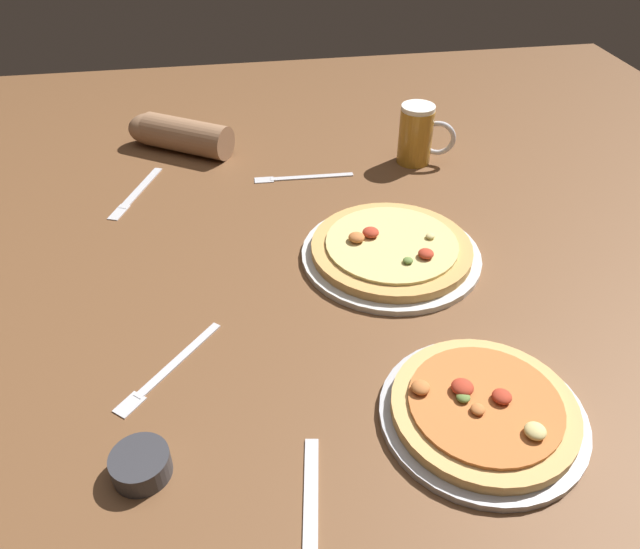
{
  "coord_description": "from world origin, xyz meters",
  "views": [
    {
      "loc": [
        -0.14,
        -0.84,
        0.68
      ],
      "look_at": [
        0.0,
        0.0,
        0.02
      ],
      "focal_mm": 33.92,
      "sensor_mm": 36.0,
      "label": 1
    }
  ],
  "objects_px": {
    "pizza_plate_near": "(483,411)",
    "ramekin_sauce": "(141,465)",
    "beer_mug_dark": "(418,135)",
    "fork_spare": "(169,368)",
    "knife_right": "(311,521)",
    "pizza_plate_far": "(391,250)",
    "knife_spare": "(136,192)",
    "diner_arm": "(176,134)",
    "fork_left": "(301,177)"
  },
  "relations": [
    {
      "from": "pizza_plate_near",
      "to": "pizza_plate_far",
      "type": "bearing_deg",
      "value": 94.24
    },
    {
      "from": "pizza_plate_far",
      "to": "beer_mug_dark",
      "type": "distance_m",
      "value": 0.41
    },
    {
      "from": "pizza_plate_near",
      "to": "diner_arm",
      "type": "bearing_deg",
      "value": 115.32
    },
    {
      "from": "knife_right",
      "to": "fork_spare",
      "type": "height_order",
      "value": "same"
    },
    {
      "from": "beer_mug_dark",
      "to": "fork_spare",
      "type": "distance_m",
      "value": 0.82
    },
    {
      "from": "ramekin_sauce",
      "to": "pizza_plate_far",
      "type": "bearing_deg",
      "value": 42.85
    },
    {
      "from": "pizza_plate_near",
      "to": "ramekin_sauce",
      "type": "relative_size",
      "value": 3.77
    },
    {
      "from": "knife_spare",
      "to": "pizza_plate_near",
      "type": "bearing_deg",
      "value": -53.82
    },
    {
      "from": "pizza_plate_near",
      "to": "ramekin_sauce",
      "type": "xyz_separation_m",
      "value": [
        -0.46,
        -0.01,
        0.0
      ]
    },
    {
      "from": "beer_mug_dark",
      "to": "diner_arm",
      "type": "xyz_separation_m",
      "value": [
        -0.57,
        0.16,
        -0.03
      ]
    },
    {
      "from": "ramekin_sauce",
      "to": "knife_right",
      "type": "distance_m",
      "value": 0.23
    },
    {
      "from": "pizza_plate_near",
      "to": "knife_spare",
      "type": "distance_m",
      "value": 0.89
    },
    {
      "from": "beer_mug_dark",
      "to": "knife_right",
      "type": "xyz_separation_m",
      "value": [
        -0.39,
        -0.88,
        -0.07
      ]
    },
    {
      "from": "knife_right",
      "to": "knife_spare",
      "type": "relative_size",
      "value": 1.07
    },
    {
      "from": "diner_arm",
      "to": "ramekin_sauce",
      "type": "bearing_deg",
      "value": -91.66
    },
    {
      "from": "pizza_plate_far",
      "to": "ramekin_sauce",
      "type": "distance_m",
      "value": 0.59
    },
    {
      "from": "pizza_plate_near",
      "to": "knife_right",
      "type": "height_order",
      "value": "pizza_plate_near"
    },
    {
      "from": "beer_mug_dark",
      "to": "fork_left",
      "type": "bearing_deg",
      "value": -172.63
    },
    {
      "from": "fork_spare",
      "to": "diner_arm",
      "type": "distance_m",
      "value": 0.76
    },
    {
      "from": "pizza_plate_far",
      "to": "fork_spare",
      "type": "distance_m",
      "value": 0.47
    },
    {
      "from": "pizza_plate_near",
      "to": "knife_right",
      "type": "distance_m",
      "value": 0.29
    },
    {
      "from": "fork_left",
      "to": "fork_spare",
      "type": "bearing_deg",
      "value": -116.87
    },
    {
      "from": "pizza_plate_near",
      "to": "fork_spare",
      "type": "distance_m",
      "value": 0.47
    },
    {
      "from": "fork_spare",
      "to": "knife_spare",
      "type": "distance_m",
      "value": 0.56
    },
    {
      "from": "pizza_plate_near",
      "to": "pizza_plate_far",
      "type": "height_order",
      "value": "same"
    },
    {
      "from": "pizza_plate_near",
      "to": "beer_mug_dark",
      "type": "distance_m",
      "value": 0.78
    },
    {
      "from": "knife_right",
      "to": "fork_spare",
      "type": "bearing_deg",
      "value": 122.06
    },
    {
      "from": "pizza_plate_far",
      "to": "diner_arm",
      "type": "bearing_deg",
      "value": 127.52
    },
    {
      "from": "fork_spare",
      "to": "pizza_plate_far",
      "type": "bearing_deg",
      "value": 28.91
    },
    {
      "from": "ramekin_sauce",
      "to": "fork_spare",
      "type": "bearing_deg",
      "value": 81.33
    },
    {
      "from": "fork_left",
      "to": "knife_right",
      "type": "xyz_separation_m",
      "value": [
        -0.11,
        -0.84,
        0.0
      ]
    },
    {
      "from": "pizza_plate_far",
      "to": "fork_left",
      "type": "xyz_separation_m",
      "value": [
        -0.12,
        0.33,
        -0.01
      ]
    },
    {
      "from": "knife_spare",
      "to": "ramekin_sauce",
      "type": "bearing_deg",
      "value": -85.27
    },
    {
      "from": "pizza_plate_near",
      "to": "beer_mug_dark",
      "type": "xyz_separation_m",
      "value": [
        0.13,
        0.76,
        0.05
      ]
    },
    {
      "from": "fork_left",
      "to": "fork_spare",
      "type": "xyz_separation_m",
      "value": [
        -0.28,
        -0.56,
        0.0
      ]
    },
    {
      "from": "knife_right",
      "to": "fork_spare",
      "type": "relative_size",
      "value": 1.31
    },
    {
      "from": "pizza_plate_far",
      "to": "ramekin_sauce",
      "type": "xyz_separation_m",
      "value": [
        -0.44,
        -0.4,
        0.0
      ]
    },
    {
      "from": "beer_mug_dark",
      "to": "fork_spare",
      "type": "xyz_separation_m",
      "value": [
        -0.57,
        -0.6,
        -0.07
      ]
    },
    {
      "from": "pizza_plate_near",
      "to": "knife_right",
      "type": "bearing_deg",
      "value": -156.29
    },
    {
      "from": "ramekin_sauce",
      "to": "knife_right",
      "type": "relative_size",
      "value": 0.33
    },
    {
      "from": "beer_mug_dark",
      "to": "knife_right",
      "type": "relative_size",
      "value": 0.6
    },
    {
      "from": "pizza_plate_far",
      "to": "knife_right",
      "type": "relative_size",
      "value": 1.45
    },
    {
      "from": "beer_mug_dark",
      "to": "knife_spare",
      "type": "height_order",
      "value": "beer_mug_dark"
    },
    {
      "from": "pizza_plate_near",
      "to": "diner_arm",
      "type": "relative_size",
      "value": 1.11
    },
    {
      "from": "ramekin_sauce",
      "to": "diner_arm",
      "type": "height_order",
      "value": "diner_arm"
    },
    {
      "from": "pizza_plate_far",
      "to": "fork_spare",
      "type": "relative_size",
      "value": 1.89
    },
    {
      "from": "diner_arm",
      "to": "knife_right",
      "type": "bearing_deg",
      "value": -80.36
    },
    {
      "from": "knife_right",
      "to": "pizza_plate_far",
      "type": "bearing_deg",
      "value": 65.44
    },
    {
      "from": "pizza_plate_near",
      "to": "fork_spare",
      "type": "bearing_deg",
      "value": 159.08
    },
    {
      "from": "beer_mug_dark",
      "to": "ramekin_sauce",
      "type": "height_order",
      "value": "beer_mug_dark"
    }
  ]
}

